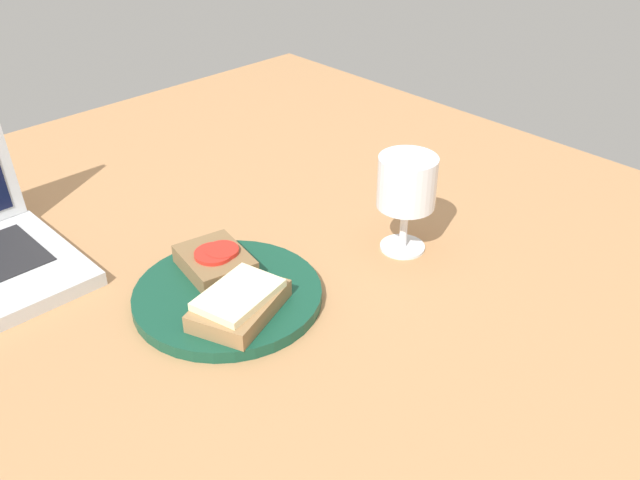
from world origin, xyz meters
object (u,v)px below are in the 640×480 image
Objects in this scene: wine_glass at (407,187)px; sandwich_with_tomato at (215,261)px; plate at (228,295)px; sandwich_with_cheese at (239,303)px.

sandwich_with_tomato is at bearing 153.39° from wine_glass.
wine_glass reaches higher than plate.
wine_glass reaches higher than sandwich_with_cheese.
wine_glass is (24.45, -6.93, 8.60)cm from plate.
wine_glass is at bearing -26.61° from sandwich_with_tomato.
sandwich_with_cheese is at bearing -110.23° from sandwich_with_tomato.
sandwich_with_tomato is 26.28cm from wine_glass.
sandwich_with_cheese reaches higher than sandwich_with_tomato.
plate is at bearing 164.19° from wine_glass.
wine_glass is at bearing -5.26° from sandwich_with_cheese.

